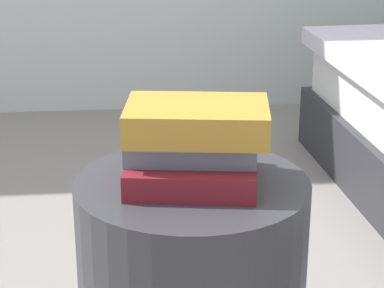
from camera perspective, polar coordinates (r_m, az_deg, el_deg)
book_maroon at (r=1.36m, az=-0.12°, el=-2.01°), size 0.26×0.24×0.05m
book_slate at (r=1.36m, az=0.08°, el=-0.03°), size 0.25×0.18×0.04m
book_ochre at (r=1.33m, az=0.38°, el=1.83°), size 0.27×0.20×0.06m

